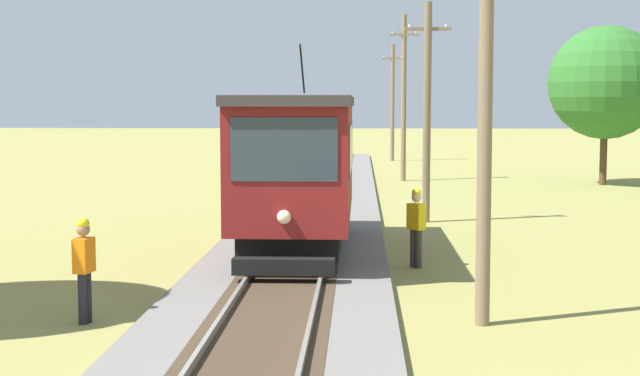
# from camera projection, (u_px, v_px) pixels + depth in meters

# --- Properties ---
(red_tram) EXTENTS (2.60, 8.54, 4.79)m
(red_tram) POSITION_uv_depth(u_px,v_px,m) (298.00, 165.00, 21.69)
(red_tram) COLOR maroon
(red_tram) RESTS_ON rail_right
(utility_pole_near_tram) EXTENTS (1.40, 0.39, 7.77)m
(utility_pole_near_tram) POSITION_uv_depth(u_px,v_px,m) (486.00, 84.00, 14.79)
(utility_pole_near_tram) COLOR #7A664C
(utility_pole_near_tram) RESTS_ON ground
(utility_pole_mid) EXTENTS (1.40, 0.36, 6.71)m
(utility_pole_mid) POSITION_uv_depth(u_px,v_px,m) (427.00, 110.00, 27.75)
(utility_pole_mid) COLOR #7A664C
(utility_pole_mid) RESTS_ON ground
(utility_pole_far) EXTENTS (1.40, 0.41, 7.80)m
(utility_pole_far) POSITION_uv_depth(u_px,v_px,m) (404.00, 96.00, 42.80)
(utility_pole_far) COLOR #7A664C
(utility_pole_far) RESTS_ON ground
(utility_pole_distant) EXTENTS (1.40, 0.39, 7.38)m
(utility_pole_distant) POSITION_uv_depth(u_px,v_px,m) (393.00, 101.00, 57.75)
(utility_pole_distant) COLOR #7A664C
(utility_pole_distant) RESTS_ON ground
(track_worker) EXTENTS (0.31, 0.42, 1.78)m
(track_worker) POSITION_uv_depth(u_px,v_px,m) (84.00, 265.00, 15.11)
(track_worker) COLOR black
(track_worker) RESTS_ON ground
(second_worker) EXTENTS (0.43, 0.44, 1.78)m
(second_worker) POSITION_uv_depth(u_px,v_px,m) (416.00, 224.00, 20.25)
(second_worker) COLOR #38332D
(second_worker) RESTS_ON ground
(tree_left_far) EXTENTS (5.06, 5.06, 7.11)m
(tree_left_far) POSITION_uv_depth(u_px,v_px,m) (605.00, 83.00, 40.47)
(tree_left_far) COLOR #4C3823
(tree_left_far) RESTS_ON ground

